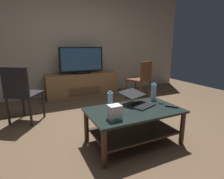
% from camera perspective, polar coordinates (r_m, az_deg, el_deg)
% --- Properties ---
extents(ground_plane, '(7.68, 7.68, 0.00)m').
position_cam_1_polar(ground_plane, '(2.59, 1.63, -14.37)').
color(ground_plane, brown).
extents(back_wall, '(6.40, 0.12, 2.80)m').
position_cam_1_polar(back_wall, '(4.65, -12.94, 15.68)').
color(back_wall, '#B2A38C').
rests_on(back_wall, ground).
extents(coffee_table, '(1.16, 0.69, 0.45)m').
position_cam_1_polar(coffee_table, '(2.32, 6.92, -9.45)').
color(coffee_table, black).
rests_on(coffee_table, ground).
extents(media_cabinet, '(1.71, 0.44, 0.56)m').
position_cam_1_polar(media_cabinet, '(4.48, -9.36, 1.49)').
color(media_cabinet, olive).
rests_on(media_cabinet, ground).
extents(television, '(1.04, 0.20, 0.62)m').
position_cam_1_polar(television, '(4.37, -9.58, 8.88)').
color(television, black).
rests_on(television, media_cabinet).
extents(dining_chair, '(0.58, 0.58, 0.88)m').
position_cam_1_polar(dining_chair, '(4.15, 9.21, 3.69)').
color(dining_chair, '#59331E').
rests_on(dining_chair, ground).
extents(side_chair, '(0.61, 0.61, 0.92)m').
position_cam_1_polar(side_chair, '(3.15, -26.73, -0.61)').
color(side_chair, black).
rests_on(side_chair, ground).
extents(laptop, '(0.45, 0.49, 0.17)m').
position_cam_1_polar(laptop, '(2.42, 8.07, -3.41)').
color(laptop, black).
rests_on(laptop, coffee_table).
extents(router_box, '(0.14, 0.12, 0.16)m').
position_cam_1_polar(router_box, '(1.94, 0.83, -7.21)').
color(router_box, silver).
rests_on(router_box, coffee_table).
extents(water_bottle_near, '(0.06, 0.06, 0.25)m').
position_cam_1_polar(water_bottle_near, '(2.16, -0.57, -3.91)').
color(water_bottle_near, '#99C6E5').
rests_on(water_bottle_near, coffee_table).
extents(water_bottle_far, '(0.07, 0.07, 0.25)m').
position_cam_1_polar(water_bottle_far, '(2.68, 12.97, -0.72)').
color(water_bottle_far, '#99C6E5').
rests_on(water_bottle_far, coffee_table).
extents(cell_phone, '(0.13, 0.16, 0.01)m').
position_cam_1_polar(cell_phone, '(2.60, 15.17, -3.92)').
color(cell_phone, black).
rests_on(cell_phone, coffee_table).
extents(tv_remote, '(0.13, 0.15, 0.02)m').
position_cam_1_polar(tv_remote, '(2.45, 18.35, -5.07)').
color(tv_remote, black).
rests_on(tv_remote, coffee_table).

